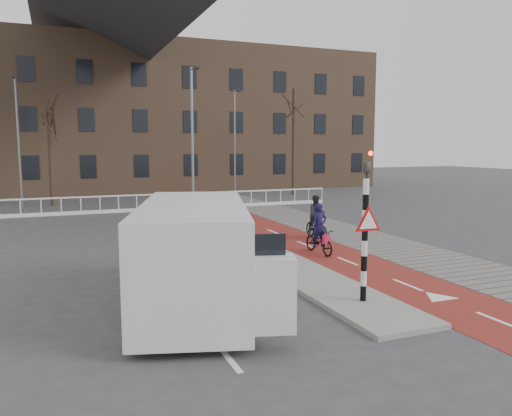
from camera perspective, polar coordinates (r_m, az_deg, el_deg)
name	(u,v)px	position (r m, az deg, el deg)	size (l,w,h in m)	color
ground	(340,282)	(14.19, 9.59, -8.29)	(120.00, 120.00, 0.00)	#38383A
bike_lane	(256,225)	(23.61, -0.01, -1.96)	(2.50, 60.00, 0.01)	maroon
sidewalk	(308,222)	(24.78, 6.01, -1.57)	(3.00, 60.00, 0.01)	slate
curb_island	(262,253)	(17.33, 0.65, -5.14)	(1.80, 16.00, 0.12)	gray
traffic_signal	(366,222)	(11.79, 12.42, -1.62)	(0.80, 0.80, 3.68)	black
bollard	(282,252)	(15.16, 3.03, -5.03)	(0.12, 0.12, 0.87)	#CAB60B
cyclist_near	(319,237)	(17.48, 7.25, -3.31)	(0.67, 1.67, 1.74)	black
cyclist_far	(316,221)	(20.18, 6.93, -1.47)	(0.76, 1.63, 1.76)	black
van	(194,254)	(11.50, -7.12, -5.25)	(3.83, 6.13, 2.46)	silver
railing	(100,208)	(28.92, -17.39, 0.00)	(28.00, 0.10, 0.99)	silver
townhouse_row	(106,96)	(44.02, -16.73, 12.17)	(46.00, 10.00, 15.90)	#7F6047
tree_mid	(50,153)	(33.69, -22.44, 5.80)	(0.27, 0.27, 6.53)	#322016
tree_right	(294,142)	(38.48, 4.32, 7.52)	(0.24, 0.24, 8.00)	#322016
streetlight_near	(192,149)	(22.84, -7.27, 6.71)	(0.12, 0.12, 7.19)	slate
streetlight_left	(19,143)	(33.12, -25.50, 6.69)	(0.12, 0.12, 7.75)	slate
streetlight_right	(235,143)	(37.41, -2.45, 7.39)	(0.12, 0.12, 7.80)	slate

